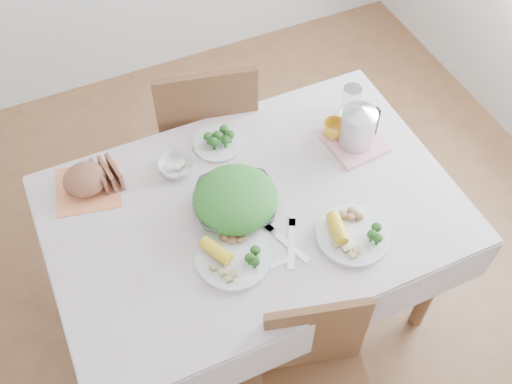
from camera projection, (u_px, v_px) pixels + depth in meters
name	position (u px, v px, depth m)	size (l,w,h in m)	color
floor	(254.00, 302.00, 2.82)	(3.60, 3.60, 0.00)	brown
dining_table	(254.00, 261.00, 2.52)	(1.40, 0.90, 0.75)	brown
tablecloth	(253.00, 208.00, 2.22)	(1.50, 1.00, 0.01)	beige
chair_far	(205.00, 130.00, 2.86)	(0.44, 0.44, 0.98)	brown
salad_bowl	(236.00, 204.00, 2.18)	(0.29, 0.29, 0.07)	white
dinner_plate_left	(233.00, 258.00, 2.07)	(0.26, 0.26, 0.02)	white
dinner_plate_right	(353.00, 235.00, 2.12)	(0.27, 0.27, 0.02)	white
broccoli_plate	(218.00, 143.00, 2.39)	(0.20, 0.20, 0.02)	beige
napkin	(88.00, 188.00, 2.27)	(0.24, 0.24, 0.00)	#FF8854
bread_loaf	(85.00, 179.00, 2.22)	(0.17, 0.16, 0.10)	brown
fruit_bowl	(177.00, 166.00, 2.30)	(0.14, 0.14, 0.04)	white
yellow_mug	(334.00, 129.00, 2.40)	(0.09, 0.09, 0.07)	yellow
glass_tumbler	(351.00, 103.00, 2.46)	(0.08, 0.08, 0.14)	white
pink_tray	(355.00, 143.00, 2.40)	(0.21, 0.21, 0.02)	pink
electric_kettle	(358.00, 123.00, 2.31)	(0.14, 0.14, 0.19)	#B2B5BA
fork_left	(287.00, 243.00, 2.12)	(0.02, 0.21, 0.00)	silver
fork_right	(291.00, 243.00, 2.11)	(0.02, 0.21, 0.00)	silver
knife	(268.00, 267.00, 2.05)	(0.02, 0.16, 0.00)	silver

